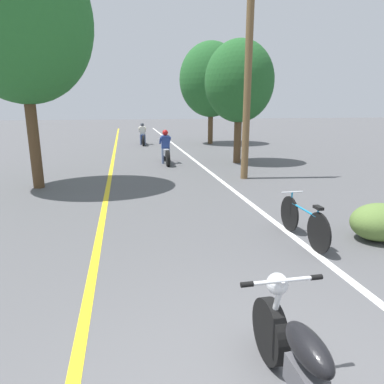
{
  "coord_description": "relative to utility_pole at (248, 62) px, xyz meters",
  "views": [
    {
      "loc": [
        -1.13,
        -1.94,
        2.47
      ],
      "look_at": [
        0.05,
        4.09,
        0.9
      ],
      "focal_mm": 32.0,
      "sensor_mm": 36.0,
      "label": 1
    }
  ],
  "objects": [
    {
      "name": "lane_stripe_center",
      "position": [
        -4.57,
        3.01,
        -3.8
      ],
      "size": [
        0.14,
        48.0,
        0.01
      ],
      "primitive_type": "cube",
      "color": "yellow",
      "rests_on": "ground"
    },
    {
      "name": "lane_stripe_edge",
      "position": [
        -0.89,
        3.01,
        -3.8
      ],
      "size": [
        0.14,
        48.0,
        0.01
      ],
      "primitive_type": "cube",
      "color": "white",
      "rests_on": "ground"
    },
    {
      "name": "utility_pole",
      "position": [
        0.0,
        0.0,
        0.0
      ],
      "size": [
        1.1,
        0.24,
        7.41
      ],
      "color": "brown",
      "rests_on": "ground"
    },
    {
      "name": "roadside_tree_right_near",
      "position": [
        0.82,
        3.25,
        -0.4
      ],
      "size": [
        2.92,
        2.62,
        5.09
      ],
      "color": "#513A23",
      "rests_on": "ground"
    },
    {
      "name": "roadside_tree_right_far",
      "position": [
        1.52,
        10.87,
        0.19
      ],
      "size": [
        3.98,
        3.59,
        6.29
      ],
      "color": "#513A23",
      "rests_on": "ground"
    },
    {
      "name": "roadside_tree_left",
      "position": [
        -6.65,
        -0.06,
        0.91
      ],
      "size": [
        3.92,
        3.52,
        6.98
      ],
      "color": "#513A23",
      "rests_on": "ground"
    },
    {
      "name": "roadside_bush",
      "position": [
        0.6,
        -5.77,
        -3.45
      ],
      "size": [
        1.1,
        0.88,
        0.7
      ],
      "color": "#5B7A38",
      "rests_on": "ground"
    },
    {
      "name": "motorcycle_foreground",
      "position": [
        -2.69,
        -8.94,
        -3.36
      ],
      "size": [
        0.77,
        1.99,
        0.98
      ],
      "color": "black",
      "rests_on": "ground"
    },
    {
      "name": "motorcycle_rider_lead",
      "position": [
        -2.28,
        3.65,
        -3.25
      ],
      "size": [
        0.5,
        2.18,
        1.44
      ],
      "color": "black",
      "rests_on": "ground"
    },
    {
      "name": "motorcycle_rider_far",
      "position": [
        -2.86,
        11.07,
        -3.28
      ],
      "size": [
        0.5,
        2.03,
        1.36
      ],
      "color": "black",
      "rests_on": "ground"
    },
    {
      "name": "bicycle_parked",
      "position": [
        -0.82,
        -5.53,
        -3.42
      ],
      "size": [
        0.44,
        1.78,
        0.83
      ],
      "color": "black",
      "rests_on": "ground"
    }
  ]
}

